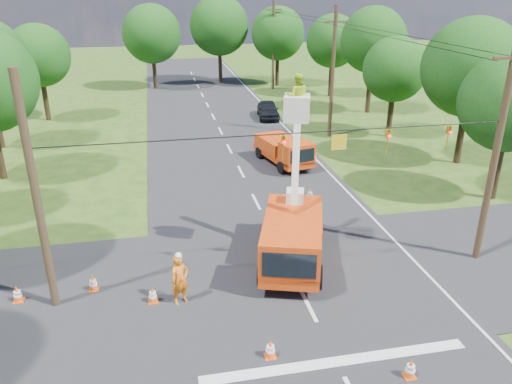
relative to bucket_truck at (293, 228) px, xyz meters
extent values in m
plane|color=#274514|center=(-0.23, 16.76, -1.73)|extent=(140.00, 140.00, 0.00)
cube|color=black|center=(-0.23, 16.76, -1.73)|extent=(12.00, 100.00, 0.06)
cube|color=black|center=(-0.23, -1.24, -1.73)|extent=(56.00, 10.00, 0.07)
cube|color=silver|center=(-0.23, -6.44, -1.73)|extent=(9.00, 0.45, 0.02)
cube|color=silver|center=(5.37, 16.76, -1.73)|extent=(0.12, 90.00, 0.02)
cube|color=#DC3F0F|center=(0.05, 0.17, -0.95)|extent=(4.23, 6.87, 0.48)
cube|color=#DC3F0F|center=(-0.65, -2.03, -0.11)|extent=(2.81, 2.47, 1.61)
cube|color=black|center=(-0.93, -2.91, -0.06)|extent=(1.97, 0.69, 1.02)
cube|color=#DC3F0F|center=(0.32, 0.99, -0.27)|extent=(3.63, 4.56, 1.08)
cylinder|color=black|center=(-1.65, -1.43, -1.23)|extent=(0.63, 1.05, 0.99)
cylinder|color=black|center=(0.50, -2.12, -1.23)|extent=(0.63, 1.05, 0.99)
cylinder|color=black|center=(-0.40, 2.46, -1.23)|extent=(0.63, 1.05, 0.99)
cylinder|color=black|center=(1.75, 1.77, -1.23)|extent=(0.63, 1.05, 0.99)
cube|color=silver|center=(0.68, 2.11, 0.53)|extent=(1.02, 1.02, 0.59)
cube|color=silver|center=(0.50, 1.55, 2.90)|extent=(0.73, 1.46, 4.67)
cube|color=silver|center=(0.15, 0.47, 5.10)|extent=(1.29, 1.29, 1.02)
imported|color=#C6E526|center=(0.15, 0.47, 5.61)|extent=(0.99, 0.86, 1.76)
cube|color=#DC3F0F|center=(2.85, 12.85, -1.08)|extent=(3.13, 5.68, 0.40)
cube|color=#DC3F0F|center=(3.28, 10.97, -0.38)|extent=(2.26, 1.93, 1.34)
cube|color=black|center=(3.46, 10.23, -0.34)|extent=(1.67, 0.44, 0.85)
cube|color=#DC3F0F|center=(2.69, 13.55, -0.52)|extent=(2.80, 3.70, 0.90)
cylinder|color=black|center=(2.32, 10.98, -1.32)|extent=(0.47, 0.87, 0.82)
cylinder|color=black|center=(4.15, 11.40, -1.32)|extent=(0.47, 0.87, 0.82)
cylinder|color=black|center=(1.55, 14.29, -1.32)|extent=(0.47, 0.87, 0.82)
cylinder|color=black|center=(3.38, 14.72, -1.32)|extent=(0.47, 0.87, 0.82)
imported|color=orange|center=(-4.99, -2.06, -0.70)|extent=(0.89, 0.78, 2.06)
imported|color=black|center=(4.67, 25.43, -0.96)|extent=(2.36, 4.72, 1.54)
cone|color=#F3530C|center=(-2.30, -5.76, -1.35)|extent=(0.36, 0.36, 0.70)
cube|color=#F3530C|center=(-2.30, -5.76, -1.69)|extent=(0.38, 0.38, 0.04)
cylinder|color=white|center=(-2.30, -5.76, -1.29)|extent=(0.26, 0.26, 0.09)
cylinder|color=white|center=(-2.30, -5.76, -1.44)|extent=(0.31, 0.31, 0.09)
cone|color=#F3530C|center=(1.78, -7.51, -1.35)|extent=(0.36, 0.36, 0.70)
cube|color=#F3530C|center=(1.78, -7.51, -1.69)|extent=(0.38, 0.38, 0.04)
cylinder|color=white|center=(1.78, -7.51, -1.29)|extent=(0.26, 0.26, 0.09)
cylinder|color=white|center=(1.78, -7.51, -1.44)|extent=(0.31, 0.31, 0.09)
cone|color=#F3530C|center=(0.42, 3.28, -1.35)|extent=(0.36, 0.36, 0.70)
cube|color=#F3530C|center=(0.42, 3.28, -1.69)|extent=(0.38, 0.38, 0.04)
cylinder|color=white|center=(0.42, 3.28, -1.29)|extent=(0.26, 0.26, 0.09)
cylinder|color=white|center=(0.42, 3.28, -1.44)|extent=(0.31, 0.31, 0.09)
cone|color=#F3530C|center=(2.85, 6.51, -1.35)|extent=(0.36, 0.36, 0.70)
cube|color=#F3530C|center=(2.85, 6.51, -1.69)|extent=(0.38, 0.38, 0.04)
cylinder|color=white|center=(2.85, 6.51, -1.29)|extent=(0.26, 0.26, 0.09)
cylinder|color=white|center=(2.85, 6.51, -1.44)|extent=(0.31, 0.31, 0.09)
cone|color=#F3530C|center=(-6.06, -1.86, -1.35)|extent=(0.36, 0.36, 0.70)
cube|color=#F3530C|center=(-6.06, -1.86, -1.69)|extent=(0.38, 0.38, 0.04)
cylinder|color=white|center=(-6.06, -1.86, -1.29)|extent=(0.26, 0.26, 0.09)
cylinder|color=white|center=(-6.06, -1.86, -1.44)|extent=(0.31, 0.31, 0.09)
cone|color=#F3530C|center=(-8.39, -0.54, -1.35)|extent=(0.36, 0.36, 0.70)
cube|color=#F3530C|center=(-8.39, -0.54, -1.69)|extent=(0.38, 0.38, 0.04)
cylinder|color=white|center=(-8.39, -0.54, -1.29)|extent=(0.26, 0.26, 0.09)
cylinder|color=white|center=(-8.39, -0.54, -1.44)|extent=(0.31, 0.31, 0.09)
cone|color=#F3530C|center=(-11.19, -0.76, -1.35)|extent=(0.36, 0.36, 0.70)
cube|color=#F3530C|center=(-11.19, -0.76, -1.69)|extent=(0.38, 0.38, 0.04)
cylinder|color=white|center=(-11.19, -0.76, -1.29)|extent=(0.26, 0.26, 0.09)
cylinder|color=white|center=(-11.19, -0.76, -1.44)|extent=(0.31, 0.31, 0.09)
cone|color=#F3530C|center=(5.12, 12.89, -1.35)|extent=(0.36, 0.36, 0.70)
cube|color=#F3530C|center=(5.12, 12.89, -1.69)|extent=(0.38, 0.38, 0.04)
cylinder|color=white|center=(5.12, 12.89, -1.29)|extent=(0.26, 0.26, 0.09)
cylinder|color=white|center=(5.12, 12.89, -1.44)|extent=(0.31, 0.31, 0.09)
cylinder|color=#4C3823|center=(8.27, -1.24, 3.27)|extent=(0.30, 0.30, 10.00)
cylinder|color=#4C3823|center=(8.27, 18.76, 3.27)|extent=(0.30, 0.30, 10.00)
cube|color=#4C3823|center=(8.27, 18.76, 7.07)|extent=(1.80, 0.12, 0.12)
cylinder|color=#4C3823|center=(8.27, 38.76, 3.27)|extent=(0.30, 0.30, 10.00)
cube|color=#4C3823|center=(8.27, 38.76, 7.07)|extent=(1.80, 0.12, 0.12)
cylinder|color=#4C3823|center=(-9.73, -1.24, 2.77)|extent=(0.30, 0.30, 9.00)
cylinder|color=black|center=(-0.73, -1.24, 4.57)|extent=(18.00, 0.04, 0.04)
cube|color=gold|center=(1.37, -1.24, 4.12)|extent=(0.60, 0.05, 0.60)
imported|color=gold|center=(-0.83, -1.24, 4.02)|extent=(0.16, 0.20, 1.00)
sphere|color=#FF0C0C|center=(-0.83, -1.36, 4.27)|extent=(0.14, 0.14, 0.14)
imported|color=gold|center=(3.37, -1.24, 4.02)|extent=(0.16, 0.20, 1.00)
sphere|color=#FF0C0C|center=(3.37, -1.36, 4.27)|extent=(0.14, 0.14, 0.14)
imported|color=gold|center=(5.97, -1.24, 4.02)|extent=(0.16, 0.20, 1.00)
sphere|color=#FF0C0C|center=(5.97, -1.36, 4.27)|extent=(0.14, 0.14, 0.14)
cylinder|color=#382616|center=(-15.03, 28.76, 0.30)|extent=(0.44, 0.44, 4.05)
sphere|color=#124111|center=(-15.03, 28.76, 3.98)|extent=(5.40, 5.40, 5.40)
cylinder|color=#382616|center=(13.27, 4.76, 0.25)|extent=(0.44, 0.44, 3.96)
sphere|color=#124111|center=(13.27, 4.76, 3.85)|extent=(5.40, 5.40, 5.40)
cylinder|color=#382616|center=(14.77, 10.76, 0.56)|extent=(0.44, 0.44, 4.58)
sphere|color=#124111|center=(14.77, 10.76, 4.72)|extent=(6.40, 6.40, 6.40)
cylinder|color=#382616|center=(12.97, 17.76, 0.16)|extent=(0.44, 0.44, 3.78)
sphere|color=#124111|center=(12.97, 17.76, 3.60)|extent=(5.00, 5.00, 5.00)
cylinder|color=#382616|center=(14.57, 25.76, 0.65)|extent=(0.44, 0.44, 4.75)
sphere|color=#124111|center=(14.57, 25.76, 4.97)|extent=(6.00, 6.00, 6.00)
cylinder|color=#382616|center=(13.57, 33.76, 0.34)|extent=(0.44, 0.44, 4.14)
sphere|color=#124111|center=(13.57, 33.76, 4.10)|extent=(5.60, 5.60, 5.60)
cylinder|color=#382616|center=(-5.23, 41.76, 0.47)|extent=(0.44, 0.44, 4.40)
sphere|color=#124111|center=(-5.23, 41.76, 4.47)|extent=(6.60, 6.60, 6.60)
cylinder|color=#382616|center=(2.77, 43.76, 0.69)|extent=(0.44, 0.44, 4.84)
sphere|color=#124111|center=(2.77, 43.76, 5.09)|extent=(7.00, 7.00, 7.00)
cylinder|color=#382616|center=(9.27, 40.76, 0.43)|extent=(0.44, 0.44, 4.31)
sphere|color=#124111|center=(9.27, 40.76, 4.35)|extent=(6.20, 6.20, 6.20)
camera|label=1|loc=(-5.37, -18.51, 9.69)|focal=35.00mm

